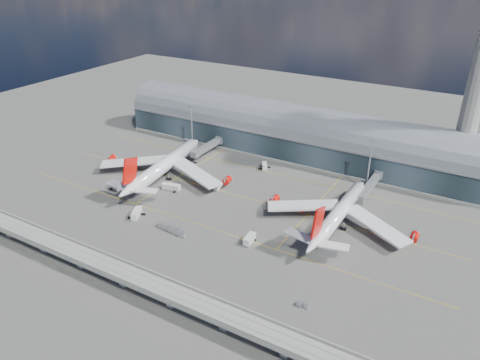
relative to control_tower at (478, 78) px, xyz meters
The scene contains 20 objects.
ground 129.54m from the control_tower, 135.68° to the right, with size 500.00×500.00×0.00m, color #474744.
taxi_lines 116.61m from the control_tower, 144.38° to the right, with size 200.00×80.12×0.01m.
terminal 94.20m from the control_tower, behind, with size 200.00×30.00×28.00m.
control_tower is the anchor object (origin of this frame).
guideway 168.57m from the control_tower, 121.63° to the right, with size 220.00×8.50×7.20m.
floodlight_mast_left 143.01m from the control_tower, 168.28° to the right, with size 3.00×0.70×25.70m.
floodlight_mast_right 58.76m from the control_tower, 141.34° to the right, with size 3.00×0.70×25.70m.
airliner_left 148.71m from the control_tower, 152.68° to the right, with size 69.88×73.51×22.41m.
airliner_right 87.11m from the control_tower, 119.03° to the right, with size 62.81×65.62×20.88m.
jet_bridge_left 134.54m from the control_tower, 166.31° to the right, with size 4.40×28.00×7.25m.
jet_bridge_right 64.93m from the control_tower, 135.46° to the right, with size 4.40×32.00×7.25m.
service_truck_0 158.98m from the control_tower, 137.82° to the right, with size 5.52×8.18×3.24m.
service_truck_1 170.12m from the control_tower, 147.66° to the right, with size 5.80×3.53×3.14m.
service_truck_2 145.33m from the control_tower, 146.98° to the right, with size 9.05×4.20×3.16m.
service_truck_3 122.80m from the control_tower, 122.90° to the right, with size 3.22×6.94×3.26m.
service_truck_4 125.10m from the control_tower, 146.76° to the right, with size 2.61×4.70×2.62m.
service_truck_5 105.45m from the control_tower, 160.62° to the right, with size 5.34×6.67×3.06m.
cargo_train_0 145.71m from the control_tower, 131.73° to the right, with size 6.90×2.19×1.52m.
cargo_train_1 147.09m from the control_tower, 131.57° to the right, with size 14.61×3.44×1.93m.
cargo_train_2 130.90m from the control_tower, 103.67° to the right, with size 4.44×1.75×1.47m.
Camera 1 is at (97.45, -143.77, 102.11)m, focal length 35.00 mm.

